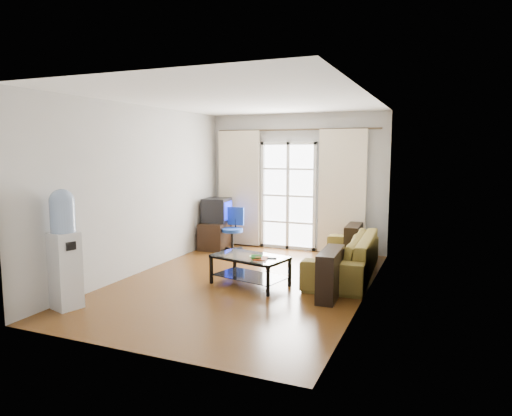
{
  "coord_description": "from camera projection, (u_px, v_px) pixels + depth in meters",
  "views": [
    {
      "loc": [
        2.74,
        -6.09,
        1.98
      ],
      "look_at": [
        0.06,
        0.35,
        1.1
      ],
      "focal_mm": 32.0,
      "sensor_mm": 36.0,
      "label": 1
    }
  ],
  "objects": [
    {
      "name": "floor",
      "position": [
        243.0,
        283.0,
        6.88
      ],
      "size": [
        5.2,
        5.2,
        0.0
      ],
      "primitive_type": "plane",
      "color": "brown",
      "rests_on": "ground"
    },
    {
      "name": "ceiling",
      "position": [
        242.0,
        100.0,
        6.54
      ],
      "size": [
        5.2,
        5.2,
        0.0
      ],
      "primitive_type": "plane",
      "rotation": [
        3.14,
        0.0,
        0.0
      ],
      "color": "white",
      "rests_on": "wall_back"
    },
    {
      "name": "wall_back",
      "position": [
        296.0,
        182.0,
        9.09
      ],
      "size": [
        3.6,
        0.02,
        2.7
      ],
      "primitive_type": "cube",
      "color": "#B2AFA9",
      "rests_on": "floor"
    },
    {
      "name": "wall_front",
      "position": [
        131.0,
        217.0,
        4.32
      ],
      "size": [
        3.6,
        0.02,
        2.7
      ],
      "primitive_type": "cube",
      "color": "#B2AFA9",
      "rests_on": "floor"
    },
    {
      "name": "wall_left",
      "position": [
        142.0,
        190.0,
        7.39
      ],
      "size": [
        0.02,
        5.2,
        2.7
      ],
      "primitive_type": "cube",
      "color": "#B2AFA9",
      "rests_on": "floor"
    },
    {
      "name": "wall_right",
      "position": [
        367.0,
        198.0,
        6.02
      ],
      "size": [
        0.02,
        5.2,
        2.7
      ],
      "primitive_type": "cube",
      "color": "#B2AFA9",
      "rests_on": "floor"
    },
    {
      "name": "french_door",
      "position": [
        288.0,
        196.0,
        9.13
      ],
      "size": [
        1.16,
        0.06,
        2.15
      ],
      "color": "white",
      "rests_on": "wall_back"
    },
    {
      "name": "curtain_rod",
      "position": [
        295.0,
        130.0,
        8.87
      ],
      "size": [
        3.3,
        0.04,
        0.04
      ],
      "primitive_type": "cylinder",
      "rotation": [
        0.0,
        1.57,
        0.0
      ],
      "color": "#4C3F2D",
      "rests_on": "wall_back"
    },
    {
      "name": "curtain_left",
      "position": [
        239.0,
        188.0,
        9.45
      ],
      "size": [
        0.9,
        0.07,
        2.35
      ],
      "primitive_type": "cube",
      "color": "beige",
      "rests_on": "curtain_rod"
    },
    {
      "name": "curtain_right",
      "position": [
        342.0,
        192.0,
        8.64
      ],
      "size": [
        0.9,
        0.07,
        2.35
      ],
      "primitive_type": "cube",
      "color": "beige",
      "rests_on": "curtain_rod"
    },
    {
      "name": "radiator",
      "position": [
        334.0,
        236.0,
        8.82
      ],
      "size": [
        0.64,
        0.12,
        0.64
      ],
      "primitive_type": "cube",
      "color": "gray",
      "rests_on": "floor"
    },
    {
      "name": "sofa",
      "position": [
        344.0,
        255.0,
        7.23
      ],
      "size": [
        2.34,
        1.09,
        0.66
      ],
      "primitive_type": "imported",
      "rotation": [
        0.0,
        0.0,
        -1.52
      ],
      "color": "olive",
      "rests_on": "floor"
    },
    {
      "name": "coffee_table",
      "position": [
        250.0,
        266.0,
        6.72
      ],
      "size": [
        1.2,
        0.85,
        0.44
      ],
      "rotation": [
        0.0,
        0.0,
        -0.23
      ],
      "color": "silver",
      "rests_on": "floor"
    },
    {
      "name": "bowl",
      "position": [
        256.0,
        257.0,
        6.5
      ],
      "size": [
        0.28,
        0.28,
        0.05
      ],
      "primitive_type": "imported",
      "rotation": [
        0.0,
        0.0,
        0.23
      ],
      "color": "#2D7C38",
      "rests_on": "coffee_table"
    },
    {
      "name": "book",
      "position": [
        255.0,
        258.0,
        6.51
      ],
      "size": [
        0.27,
        0.31,
        0.02
      ],
      "primitive_type": "imported",
      "rotation": [
        0.0,
        0.0,
        0.19
      ],
      "color": "#A31427",
      "rests_on": "coffee_table"
    },
    {
      "name": "remote",
      "position": [
        271.0,
        258.0,
        6.52
      ],
      "size": [
        0.16,
        0.07,
        0.02
      ],
      "primitive_type": "cube",
      "rotation": [
        0.0,
        0.0,
        0.18
      ],
      "color": "black",
      "rests_on": "coffee_table"
    },
    {
      "name": "tv_stand",
      "position": [
        215.0,
        235.0,
        9.25
      ],
      "size": [
        0.59,
        0.79,
        0.54
      ],
      "primitive_type": "cube",
      "rotation": [
        0.0,
        0.0,
        0.14
      ],
      "color": "black",
      "rests_on": "floor"
    },
    {
      "name": "crt_tv",
      "position": [
        216.0,
        210.0,
        9.24
      ],
      "size": [
        0.58,
        0.58,
        0.48
      ],
      "rotation": [
        0.0,
        0.0,
        0.11
      ],
      "color": "black",
      "rests_on": "tv_stand"
    },
    {
      "name": "task_chair",
      "position": [
        233.0,
        239.0,
        8.99
      ],
      "size": [
        0.62,
        0.62,
        0.86
      ],
      "rotation": [
        0.0,
        0.0,
        0.06
      ],
      "color": "black",
      "rests_on": "floor"
    },
    {
      "name": "water_cooler",
      "position": [
        64.0,
        247.0,
        5.67
      ],
      "size": [
        0.38,
        0.38,
        1.51
      ],
      "rotation": [
        0.0,
        0.0,
        -0.29
      ],
      "color": "silver",
      "rests_on": "floor"
    }
  ]
}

